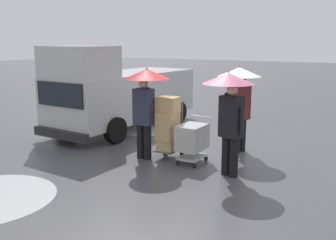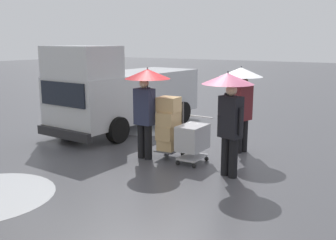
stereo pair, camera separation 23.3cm
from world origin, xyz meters
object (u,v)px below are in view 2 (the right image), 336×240
Objects in this scene: hand_dolly_boxes at (169,125)px; pedestrian_white_side at (229,100)px; pedestrian_pink_side at (242,89)px; cargo_van_parked_right at (123,92)px; pedestrian_black_side at (146,92)px; shopping_cart_vendor at (193,139)px.

hand_dolly_boxes is 1.85m from pedestrian_white_side.
pedestrian_pink_side reaches higher than hand_dolly_boxes.
cargo_van_parked_right reaches higher than pedestrian_pink_side.
pedestrian_black_side is 1.00× the size of pedestrian_white_side.
pedestrian_black_side is at bearing 138.82° from cargo_van_parked_right.
pedestrian_pink_side and pedestrian_black_side have the same top height.
pedestrian_pink_side is 1.00× the size of pedestrian_black_side.
pedestrian_pink_side is at bearing 173.36° from cargo_van_parked_right.
cargo_van_parked_right is at bearing -6.64° from pedestrian_pink_side.
shopping_cart_vendor is at bearing -164.27° from pedestrian_black_side.
hand_dolly_boxes is at bearing -0.43° from shopping_cart_vendor.
pedestrian_black_side reaches higher than shopping_cart_vendor.
pedestrian_black_side reaches higher than hand_dolly_boxes.
pedestrian_pink_side is 1.77m from pedestrian_white_side.
cargo_van_parked_right reaches higher than pedestrian_black_side.
pedestrian_white_side is (-0.43, 1.72, 0.00)m from pedestrian_pink_side.
hand_dolly_boxes is at bearing 147.37° from cargo_van_parked_right.
pedestrian_white_side is at bearing 104.11° from pedestrian_pink_side.
pedestrian_pink_side is at bearing -131.73° from hand_dolly_boxes.
hand_dolly_boxes reaches higher than shopping_cart_vendor.
shopping_cart_vendor is 0.47× the size of pedestrian_black_side.
cargo_van_parked_right is 3.43m from hand_dolly_boxes.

